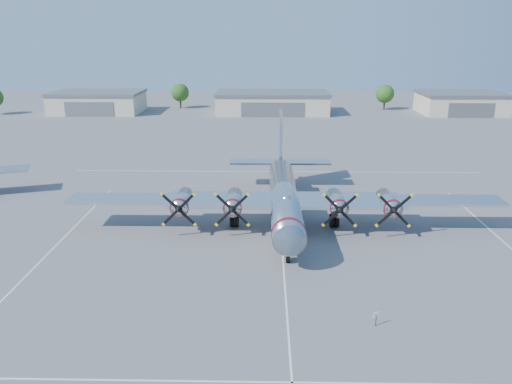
{
  "coord_description": "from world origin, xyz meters",
  "views": [
    {
      "loc": [
        -1.65,
        -46.7,
        19.77
      ],
      "look_at": [
        -2.67,
        5.0,
        3.2
      ],
      "focal_mm": 35.0,
      "sensor_mm": 36.0,
      "label": 1
    }
  ],
  "objects_px": {
    "hangar_center": "(272,102)",
    "tree_west": "(180,93)",
    "hangar_east": "(461,103)",
    "info_placard": "(376,316)",
    "tree_east": "(385,94)",
    "hangar_west": "(98,102)",
    "main_bomber_b29": "(283,220)"
  },
  "relations": [
    {
      "from": "hangar_east",
      "to": "tree_east",
      "type": "distance_m",
      "value": 19.04
    },
    {
      "from": "tree_west",
      "to": "info_placard",
      "type": "distance_m",
      "value": 110.42
    },
    {
      "from": "tree_west",
      "to": "info_placard",
      "type": "height_order",
      "value": "tree_west"
    },
    {
      "from": "hangar_east",
      "to": "info_placard",
      "type": "bearing_deg",
      "value": -113.13
    },
    {
      "from": "hangar_west",
      "to": "hangar_east",
      "type": "distance_m",
      "value": 93.0
    },
    {
      "from": "hangar_center",
      "to": "main_bomber_b29",
      "type": "xyz_separation_m",
      "value": [
        0.37,
        -77.06,
        -2.71
      ]
    },
    {
      "from": "hangar_east",
      "to": "tree_east",
      "type": "bearing_deg",
      "value": 161.46
    },
    {
      "from": "hangar_west",
      "to": "tree_west",
      "type": "relative_size",
      "value": 3.4
    },
    {
      "from": "hangar_west",
      "to": "tree_east",
      "type": "height_order",
      "value": "tree_east"
    },
    {
      "from": "hangar_west",
      "to": "hangar_east",
      "type": "height_order",
      "value": "same"
    },
    {
      "from": "hangar_west",
      "to": "hangar_east",
      "type": "xyz_separation_m",
      "value": [
        93.0,
        0.0,
        0.0
      ]
    },
    {
      "from": "tree_west",
      "to": "tree_east",
      "type": "height_order",
      "value": "same"
    },
    {
      "from": "hangar_east",
      "to": "main_bomber_b29",
      "type": "distance_m",
      "value": 90.63
    },
    {
      "from": "hangar_center",
      "to": "tree_east",
      "type": "height_order",
      "value": "tree_east"
    },
    {
      "from": "hangar_center",
      "to": "hangar_east",
      "type": "xyz_separation_m",
      "value": [
        48.0,
        0.0,
        0.0
      ]
    },
    {
      "from": "hangar_west",
      "to": "tree_west",
      "type": "height_order",
      "value": "tree_west"
    },
    {
      "from": "hangar_west",
      "to": "info_placard",
      "type": "xyz_separation_m",
      "value": [
        51.21,
        -97.83,
        -1.95
      ]
    },
    {
      "from": "hangar_east",
      "to": "info_placard",
      "type": "relative_size",
      "value": 19.04
    },
    {
      "from": "hangar_east",
      "to": "main_bomber_b29",
      "type": "relative_size",
      "value": 0.46
    },
    {
      "from": "hangar_center",
      "to": "tree_west",
      "type": "xyz_separation_m",
      "value": [
        -25.0,
        8.04,
        1.51
      ]
    },
    {
      "from": "hangar_center",
      "to": "main_bomber_b29",
      "type": "bearing_deg",
      "value": -89.72
    },
    {
      "from": "tree_west",
      "to": "info_placard",
      "type": "relative_size",
      "value": 6.14
    },
    {
      "from": "hangar_center",
      "to": "tree_west",
      "type": "distance_m",
      "value": 26.3
    },
    {
      "from": "hangar_center",
      "to": "info_placard",
      "type": "height_order",
      "value": "hangar_center"
    },
    {
      "from": "hangar_center",
      "to": "main_bomber_b29",
      "type": "height_order",
      "value": "hangar_center"
    },
    {
      "from": "tree_west",
      "to": "hangar_east",
      "type": "bearing_deg",
      "value": -6.28
    },
    {
      "from": "info_placard",
      "to": "hangar_east",
      "type": "bearing_deg",
      "value": 43.74
    },
    {
      "from": "hangar_center",
      "to": "tree_east",
      "type": "bearing_deg",
      "value": 11.38
    },
    {
      "from": "tree_west",
      "to": "main_bomber_b29",
      "type": "xyz_separation_m",
      "value": [
        25.37,
        -85.1,
        -4.22
      ]
    },
    {
      "from": "tree_west",
      "to": "main_bomber_b29",
      "type": "bearing_deg",
      "value": -73.4
    },
    {
      "from": "main_bomber_b29",
      "to": "info_placard",
      "type": "height_order",
      "value": "main_bomber_b29"
    },
    {
      "from": "info_placard",
      "to": "hangar_center",
      "type": "bearing_deg",
      "value": 70.51
    }
  ]
}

